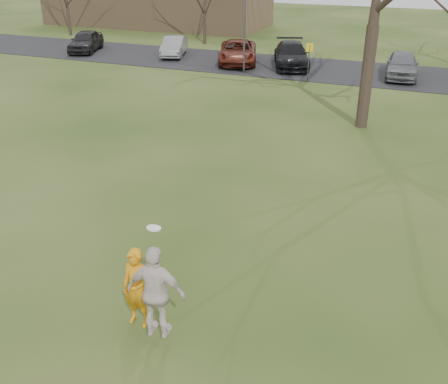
{
  "coord_description": "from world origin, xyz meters",
  "views": [
    {
      "loc": [
        4.31,
        -6.97,
        7.25
      ],
      "look_at": [
        0.0,
        4.0,
        1.5
      ],
      "focal_mm": 41.7,
      "sensor_mm": 36.0,
      "label": 1
    }
  ],
  "objects_px": {
    "car_2": "(238,52)",
    "catching_play": "(157,293)",
    "car_1": "(174,46)",
    "building": "(157,3)",
    "player_defender": "(137,288)",
    "car_3": "(291,55)",
    "car_4": "(402,65)",
    "car_0": "(86,41)",
    "lamp_post": "(245,3)"
  },
  "relations": [
    {
      "from": "car_2",
      "to": "catching_play",
      "type": "height_order",
      "value": "catching_play"
    },
    {
      "from": "player_defender",
      "to": "catching_play",
      "type": "xyz_separation_m",
      "value": [
        0.68,
        -0.39,
        0.35
      ]
    },
    {
      "from": "car_1",
      "to": "car_4",
      "type": "bearing_deg",
      "value": -19.66
    },
    {
      "from": "player_defender",
      "to": "lamp_post",
      "type": "xyz_separation_m",
      "value": [
        -5.52,
        22.1,
        3.08
      ]
    },
    {
      "from": "car_0",
      "to": "car_3",
      "type": "xyz_separation_m",
      "value": [
        14.79,
        0.57,
        0.01
      ]
    },
    {
      "from": "car_3",
      "to": "building",
      "type": "height_order",
      "value": "building"
    },
    {
      "from": "catching_play",
      "to": "car_1",
      "type": "bearing_deg",
      "value": 115.8
    },
    {
      "from": "building",
      "to": "catching_play",
      "type": "bearing_deg",
      "value": -62.0
    },
    {
      "from": "player_defender",
      "to": "car_4",
      "type": "height_order",
      "value": "player_defender"
    },
    {
      "from": "player_defender",
      "to": "catching_play",
      "type": "bearing_deg",
      "value": -30.51
    },
    {
      "from": "car_2",
      "to": "car_4",
      "type": "xyz_separation_m",
      "value": [
        10.1,
        -0.19,
        0.03
      ]
    },
    {
      "from": "car_1",
      "to": "car_2",
      "type": "xyz_separation_m",
      "value": [
        4.82,
        -0.55,
        0.06
      ]
    },
    {
      "from": "player_defender",
      "to": "car_1",
      "type": "height_order",
      "value": "player_defender"
    },
    {
      "from": "car_4",
      "to": "car_0",
      "type": "bearing_deg",
      "value": 176.2
    },
    {
      "from": "catching_play",
      "to": "building",
      "type": "xyz_separation_m",
      "value": [
        -20.2,
        38.0,
        0.7
      ]
    },
    {
      "from": "building",
      "to": "car_1",
      "type": "bearing_deg",
      "value": -57.84
    },
    {
      "from": "car_1",
      "to": "building",
      "type": "height_order",
      "value": "building"
    },
    {
      "from": "car_4",
      "to": "player_defender",
      "type": "bearing_deg",
      "value": -102.0
    },
    {
      "from": "catching_play",
      "to": "lamp_post",
      "type": "height_order",
      "value": "lamp_post"
    },
    {
      "from": "building",
      "to": "lamp_post",
      "type": "distance_m",
      "value": 20.99
    },
    {
      "from": "car_3",
      "to": "catching_play",
      "type": "height_order",
      "value": "catching_play"
    },
    {
      "from": "player_defender",
      "to": "car_2",
      "type": "height_order",
      "value": "player_defender"
    },
    {
      "from": "building",
      "to": "car_0",
      "type": "bearing_deg",
      "value": -83.96
    },
    {
      "from": "car_0",
      "to": "car_1",
      "type": "height_order",
      "value": "car_0"
    },
    {
      "from": "car_2",
      "to": "building",
      "type": "relative_size",
      "value": 0.24
    },
    {
      "from": "car_3",
      "to": "car_4",
      "type": "distance_m",
      "value": 6.66
    },
    {
      "from": "building",
      "to": "lamp_post",
      "type": "height_order",
      "value": "lamp_post"
    },
    {
      "from": "car_0",
      "to": "lamp_post",
      "type": "distance_m",
      "value": 13.13
    },
    {
      "from": "car_1",
      "to": "lamp_post",
      "type": "height_order",
      "value": "lamp_post"
    },
    {
      "from": "catching_play",
      "to": "lamp_post",
      "type": "relative_size",
      "value": 0.37
    },
    {
      "from": "car_2",
      "to": "player_defender",
      "type": "bearing_deg",
      "value": -92.9
    },
    {
      "from": "car_0",
      "to": "car_3",
      "type": "distance_m",
      "value": 14.8
    },
    {
      "from": "car_3",
      "to": "lamp_post",
      "type": "bearing_deg",
      "value": -149.1
    },
    {
      "from": "car_3",
      "to": "building",
      "type": "relative_size",
      "value": 0.24
    },
    {
      "from": "car_0",
      "to": "car_4",
      "type": "distance_m",
      "value": 21.43
    },
    {
      "from": "car_2",
      "to": "lamp_post",
      "type": "distance_m",
      "value": 4.17
    },
    {
      "from": "car_3",
      "to": "lamp_post",
      "type": "distance_m",
      "value": 4.67
    },
    {
      "from": "car_4",
      "to": "car_3",
      "type": "bearing_deg",
      "value": 172.08
    },
    {
      "from": "car_1",
      "to": "car_0",
      "type": "bearing_deg",
      "value": 170.88
    },
    {
      "from": "car_2",
      "to": "catching_play",
      "type": "bearing_deg",
      "value": -91.68
    },
    {
      "from": "car_3",
      "to": "building",
      "type": "bearing_deg",
      "value": 123.13
    },
    {
      "from": "car_0",
      "to": "car_4",
      "type": "xyz_separation_m",
      "value": [
        21.43,
        0.13,
        0.01
      ]
    },
    {
      "from": "building",
      "to": "car_2",
      "type": "bearing_deg",
      "value": -45.92
    },
    {
      "from": "player_defender",
      "to": "car_4",
      "type": "bearing_deg",
      "value": 81.66
    },
    {
      "from": "catching_play",
      "to": "car_2",
      "type": "bearing_deg",
      "value": 106.7
    },
    {
      "from": "car_0",
      "to": "car_4",
      "type": "height_order",
      "value": "car_4"
    },
    {
      "from": "building",
      "to": "car_3",
      "type": "bearing_deg",
      "value": -38.57
    },
    {
      "from": "car_2",
      "to": "catching_play",
      "type": "distance_m",
      "value": 25.92
    },
    {
      "from": "player_defender",
      "to": "building",
      "type": "xyz_separation_m",
      "value": [
        -19.52,
        37.6,
        1.05
      ]
    },
    {
      "from": "car_4",
      "to": "catching_play",
      "type": "height_order",
      "value": "catching_play"
    }
  ]
}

